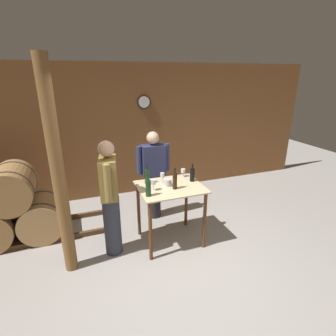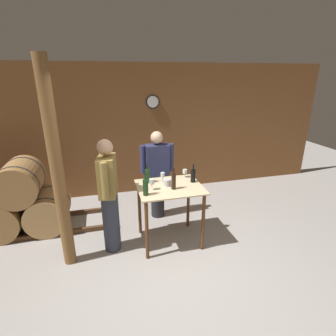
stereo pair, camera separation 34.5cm
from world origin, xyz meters
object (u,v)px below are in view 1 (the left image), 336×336
at_px(wooden_post, 58,175).
at_px(wine_glass_near_left, 153,182).
at_px(wine_glass_near_center, 162,175).
at_px(person_visitor_with_scarf, 153,174).
at_px(wine_bottle_far_left, 148,188).
at_px(person_host, 110,197).
at_px(wine_glass_near_right, 183,171).
at_px(wine_bottle_left, 147,176).
at_px(ice_bucket, 168,182).
at_px(wine_bottle_center, 175,181).
at_px(wine_bottle_right, 192,175).

height_order(wooden_post, wine_glass_near_left, wooden_post).
xyz_separation_m(wine_glass_near_center, person_visitor_with_scarf, (0.06, 0.65, -0.22)).
height_order(wine_bottle_far_left, wine_glass_near_left, wine_bottle_far_left).
relative_size(wooden_post, person_host, 1.61).
bearing_deg(wine_glass_near_left, wine_glass_near_right, 29.41).
distance_m(wine_bottle_left, wine_glass_near_right, 0.61).
bearing_deg(wooden_post, person_host, 13.86).
bearing_deg(ice_bucket, wine_bottle_far_left, -147.12).
bearing_deg(wine_glass_near_right, wine_bottle_left, -174.17).
bearing_deg(wine_bottle_left, wine_bottle_center, -45.92).
xyz_separation_m(wooden_post, wine_glass_near_right, (1.79, 0.41, -0.33)).
distance_m(wine_glass_near_center, person_visitor_with_scarf, 0.69).
height_order(wine_glass_near_center, ice_bucket, wine_glass_near_center).
height_order(wine_bottle_right, wine_glass_near_right, wine_bottle_right).
xyz_separation_m(wine_glass_near_left, wine_glass_near_center, (0.21, 0.21, -0.00)).
height_order(wine_bottle_right, person_visitor_with_scarf, person_visitor_with_scarf).
xyz_separation_m(wine_bottle_far_left, wine_bottle_right, (0.78, 0.28, -0.02)).
bearing_deg(wine_bottle_left, wine_bottle_far_left, -103.67).
bearing_deg(wine_bottle_center, wine_bottle_left, 134.08).
bearing_deg(wine_bottle_far_left, ice_bucket, 32.88).
xyz_separation_m(wine_bottle_right, wine_glass_near_left, (-0.66, -0.13, 0.02)).
distance_m(wine_bottle_far_left, person_visitor_with_scarf, 1.11).
bearing_deg(person_host, person_visitor_with_scarf, 42.52).
xyz_separation_m(wine_glass_near_left, person_visitor_with_scarf, (0.27, 0.87, -0.22)).
distance_m(wine_glass_near_left, wine_glass_near_right, 0.69).
distance_m(wine_bottle_right, person_host, 1.27).
height_order(wine_glass_near_left, wine_glass_near_center, same).
relative_size(wine_glass_near_center, ice_bucket, 1.38).
distance_m(wine_glass_near_left, ice_bucket, 0.27).
distance_m(wine_bottle_far_left, wine_bottle_left, 0.44).
bearing_deg(wine_glass_near_right, wine_glass_near_center, -162.46).
relative_size(wine_bottle_far_left, wine_bottle_center, 0.99).
relative_size(wine_glass_near_right, ice_bucket, 1.12).
bearing_deg(wine_glass_near_center, wine_bottle_right, -10.88).
height_order(person_host, person_visitor_with_scarf, person_host).
xyz_separation_m(wine_bottle_center, wine_bottle_right, (0.36, 0.18, -0.02)).
xyz_separation_m(wine_bottle_center, wine_glass_near_center, (-0.10, 0.27, -0.01)).
bearing_deg(wooden_post, wine_bottle_right, 6.10).
distance_m(wine_bottle_far_left, ice_bucket, 0.43).
distance_m(wine_bottle_left, wine_bottle_center, 0.45).
height_order(wine_bottle_right, ice_bucket, wine_bottle_right).
bearing_deg(wine_bottle_left, wine_glass_near_left, -87.61).
bearing_deg(wooden_post, wine_bottle_center, 0.79).
bearing_deg(person_host, wine_bottle_right, 2.32).
bearing_deg(wine_bottle_left, ice_bucket, -36.78).
height_order(wine_bottle_left, wine_glass_near_center, wine_bottle_left).
xyz_separation_m(wine_bottle_far_left, wine_bottle_left, (0.10, 0.42, -0.01)).
xyz_separation_m(wine_bottle_left, wine_bottle_center, (0.32, -0.33, 0.01)).
bearing_deg(wine_bottle_far_left, wine_bottle_left, 76.33).
height_order(wine_glass_near_right, person_host, person_host).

